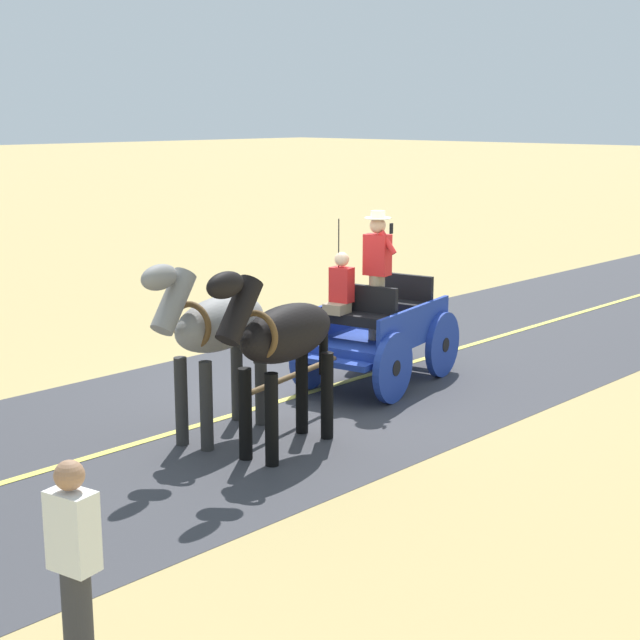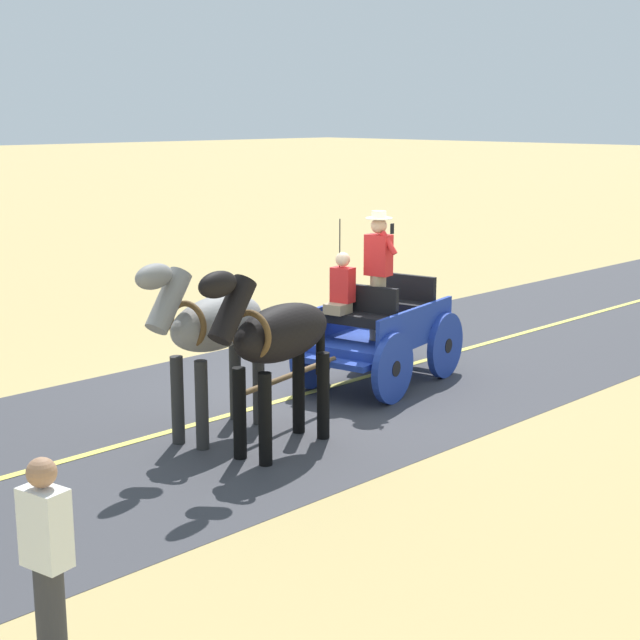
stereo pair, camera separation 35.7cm
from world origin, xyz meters
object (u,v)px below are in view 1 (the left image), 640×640
(horse_drawn_carriage, at_px, (376,328))
(pedestrian_walking, at_px, (75,571))
(horse_off_side, at_px, (215,329))
(horse_near_side, at_px, (281,339))

(horse_drawn_carriage, distance_m, pedestrian_walking, 7.82)
(horse_off_side, bearing_deg, horse_near_side, -168.42)
(horse_near_side, distance_m, horse_off_side, 0.93)
(horse_drawn_carriage, height_order, pedestrian_walking, horse_drawn_carriage)
(horse_off_side, distance_m, pedestrian_walking, 5.17)
(horse_drawn_carriage, distance_m, horse_off_side, 3.11)
(horse_drawn_carriage, relative_size, horse_off_side, 2.04)
(horse_drawn_carriage, xyz_separation_m, horse_near_side, (-1.06, 2.87, 0.51))
(horse_near_side, bearing_deg, pedestrian_walking, 119.74)
(horse_near_side, relative_size, pedestrian_walking, 1.36)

